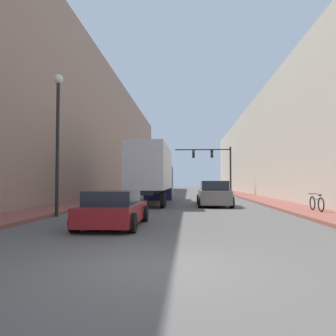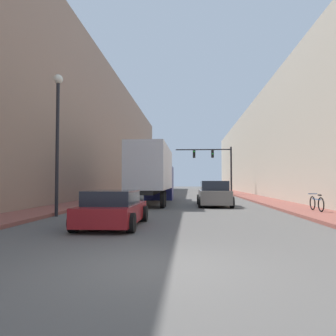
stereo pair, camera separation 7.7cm
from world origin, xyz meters
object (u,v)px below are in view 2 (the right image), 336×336
(semi_truck, at_px, (154,173))
(street_lamp, at_px, (58,125))
(sedan_car, at_px, (113,209))
(traffic_signal_gantry, at_px, (217,161))
(suv_car, at_px, (214,194))
(parked_bicycle, at_px, (317,203))

(semi_truck, relative_size, street_lamp, 1.78)
(sedan_car, xyz_separation_m, traffic_signal_gantry, (5.97, 26.51, 3.33))
(suv_car, distance_m, parked_bicycle, 6.85)
(suv_car, relative_size, street_lamp, 0.67)
(street_lamp, bearing_deg, sedan_car, -42.68)
(semi_truck, xyz_separation_m, street_lamp, (-3.49, -9.71, 2.05))
(semi_truck, bearing_deg, sedan_car, -90.28)
(suv_car, xyz_separation_m, parked_bicycle, (4.75, -4.93, -0.26))
(semi_truck, xyz_separation_m, parked_bicycle, (9.09, -7.74, -1.74))
(traffic_signal_gantry, bearing_deg, suv_car, -95.45)
(parked_bicycle, bearing_deg, traffic_signal_gantry, 98.46)
(suv_car, bearing_deg, sedan_car, -113.63)
(parked_bicycle, bearing_deg, suv_car, 133.93)
(semi_truck, height_order, sedan_car, semi_truck)
(sedan_car, distance_m, traffic_signal_gantry, 27.38)
(semi_truck, relative_size, traffic_signal_gantry, 1.83)
(street_lamp, xyz_separation_m, parked_bicycle, (12.58, 1.97, -3.78))
(traffic_signal_gantry, bearing_deg, parked_bicycle, -81.54)
(semi_truck, height_order, parked_bicycle, semi_truck)
(sedan_car, xyz_separation_m, suv_car, (4.40, 10.07, 0.16))
(sedan_car, height_order, parked_bicycle, sedan_car)
(semi_truck, distance_m, sedan_car, 12.98)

